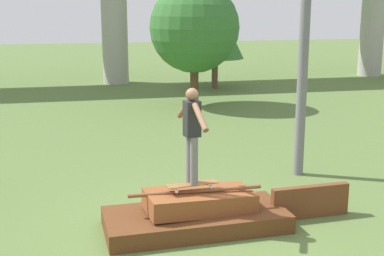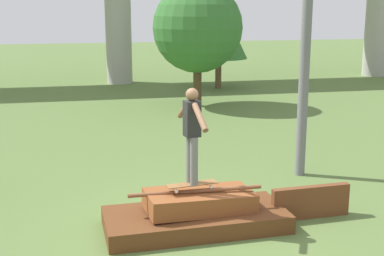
{
  "view_description": "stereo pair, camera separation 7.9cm",
  "coord_description": "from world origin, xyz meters",
  "views": [
    {
      "loc": [
        -1.7,
        -7.52,
        3.4
      ],
      "look_at": [
        -0.06,
        0.02,
        1.59
      ],
      "focal_mm": 50.0,
      "sensor_mm": 36.0,
      "label": 1
    },
    {
      "loc": [
        -1.62,
        -7.53,
        3.4
      ],
      "look_at": [
        -0.06,
        0.02,
        1.59
      ],
      "focal_mm": 50.0,
      "sensor_mm": 36.0,
      "label": 2
    }
  ],
  "objects": [
    {
      "name": "skateboard",
      "position": [
        -0.06,
        0.02,
        0.71
      ],
      "size": [
        0.82,
        0.31,
        0.09
      ],
      "color": "brown",
      "rests_on": "scrap_pile"
    },
    {
      "name": "tree_behind_left",
      "position": [
        2.16,
        9.81,
        2.61
      ],
      "size": [
        2.96,
        2.96,
        4.09
      ],
      "color": "#4C3823",
      "rests_on": "ground_plane"
    },
    {
      "name": "scrap_plank_loose",
      "position": [
        1.91,
        0.03,
        0.27
      ],
      "size": [
        1.33,
        0.2,
        0.53
      ],
      "color": "brown",
      "rests_on": "ground_plane"
    },
    {
      "name": "skater",
      "position": [
        -0.06,
        0.02,
        1.56
      ],
      "size": [
        0.26,
        1.13,
        1.47
      ],
      "color": "slate",
      "rests_on": "skateboard"
    },
    {
      "name": "scrap_pile",
      "position": [
        0.02,
        0.01,
        0.22
      ],
      "size": [
        2.84,
        1.31,
        0.64
      ],
      "color": "#5B3319",
      "rests_on": "ground_plane"
    },
    {
      "name": "tree_behind_right",
      "position": [
        3.83,
        13.47,
        2.39
      ],
      "size": [
        2.32,
        2.32,
        3.58
      ],
      "color": "brown",
      "rests_on": "ground_plane"
    },
    {
      "name": "ground_plane",
      "position": [
        0.0,
        0.0,
        0.0
      ],
      "size": [
        80.0,
        80.0,
        0.0
      ],
      "primitive_type": "plane",
      "color": "#567038"
    }
  ]
}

